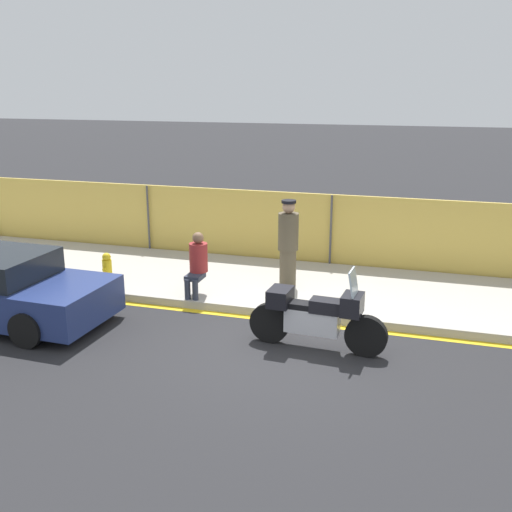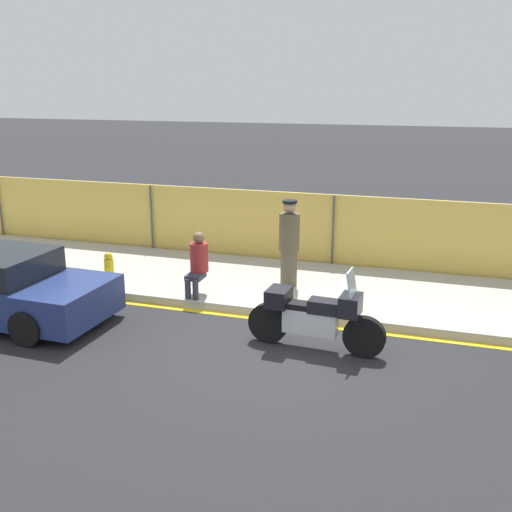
# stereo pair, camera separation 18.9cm
# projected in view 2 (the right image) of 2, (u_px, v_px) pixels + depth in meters

# --- Properties ---
(ground_plane) EXTENTS (120.00, 120.00, 0.00)m
(ground_plane) POSITION_uv_depth(u_px,v_px,m) (279.00, 348.00, 10.15)
(ground_plane) COLOR #262628
(sidewalk) EXTENTS (35.47, 3.42, 0.16)m
(sidewalk) POSITION_uv_depth(u_px,v_px,m) (317.00, 289.00, 12.84)
(sidewalk) COLOR #ADA89E
(sidewalk) RESTS_ON ground_plane
(curb_paint_stripe) EXTENTS (35.47, 0.18, 0.01)m
(curb_paint_stripe) POSITION_uv_depth(u_px,v_px,m) (296.00, 323.00, 11.22)
(curb_paint_stripe) COLOR gold
(curb_paint_stripe) RESTS_ON ground_plane
(storefront_fence) EXTENTS (33.69, 0.17, 1.82)m
(storefront_fence) POSITION_uv_depth(u_px,v_px,m) (334.00, 232.00, 14.26)
(storefront_fence) COLOR gold
(storefront_fence) RESTS_ON ground_plane
(motorcycle) EXTENTS (2.37, 0.58, 1.46)m
(motorcycle) POSITION_uv_depth(u_px,v_px,m) (314.00, 316.00, 9.96)
(motorcycle) COLOR black
(motorcycle) RESTS_ON ground_plane
(officer_standing) EXTENTS (0.43, 0.43, 1.85)m
(officer_standing) POSITION_uv_depth(u_px,v_px,m) (289.00, 243.00, 12.58)
(officer_standing) COLOR brown
(officer_standing) RESTS_ON sidewalk
(person_seated_on_curb) EXTENTS (0.37, 0.66, 1.29)m
(person_seated_on_curb) POSITION_uv_depth(u_px,v_px,m) (198.00, 260.00, 12.13)
(person_seated_on_curb) COLOR #2D3342
(person_seated_on_curb) RESTS_ON sidewalk
(fire_hydrant) EXTENTS (0.21, 0.26, 0.58)m
(fire_hydrant) POSITION_uv_depth(u_px,v_px,m) (109.00, 265.00, 13.28)
(fire_hydrant) COLOR gold
(fire_hydrant) RESTS_ON sidewalk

